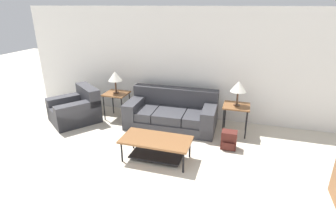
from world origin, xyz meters
TOP-DOWN VIEW (x-y plane):
  - wall_back at (0.00, 4.40)m, footprint 8.98×0.06m
  - couch at (-0.42, 3.72)m, footprint 2.03×1.05m
  - armchair at (-2.69, 3.31)m, footprint 1.35×1.37m
  - coffee_table at (-0.29, 2.27)m, footprint 1.24×0.61m
  - side_table_left at (-1.83, 3.76)m, footprint 0.55×0.52m
  - side_table_right at (0.99, 3.76)m, footprint 0.55×0.52m
  - table_lamp_left at (-1.83, 3.76)m, footprint 0.33×0.33m
  - table_lamp_right at (0.99, 3.76)m, footprint 0.33×0.33m
  - backpack at (0.92, 3.05)m, footprint 0.29×0.29m

SIDE VIEW (x-z plane):
  - backpack at x=0.92m, z-range 0.00..0.35m
  - armchair at x=-2.69m, z-range -0.12..0.68m
  - couch at x=-0.42m, z-range -0.12..0.70m
  - coffee_table at x=-0.29m, z-range 0.10..0.52m
  - side_table_left at x=-1.83m, z-range 0.25..0.90m
  - side_table_right at x=0.99m, z-range 0.25..0.90m
  - table_lamp_left at x=-1.83m, z-range 0.79..1.31m
  - table_lamp_right at x=0.99m, z-range 0.79..1.31m
  - wall_back at x=0.00m, z-range 0.00..2.60m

